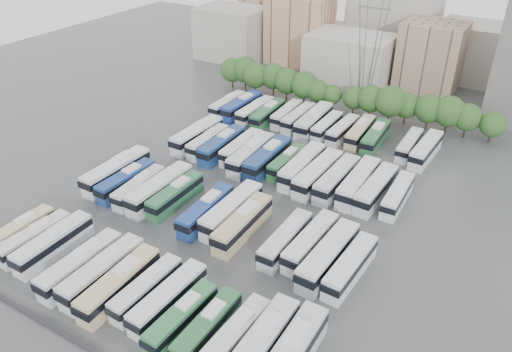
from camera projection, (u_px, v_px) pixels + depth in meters
The scene contains 55 objects.
ground at pixel (240, 203), 79.68m from camera, with size 220.00×220.00×0.00m, color #424447.
parapet at pixel (80, 344), 55.29m from camera, with size 56.00×0.50×0.50m, color #2D2D30.
tree_line at pixel (340, 92), 108.67m from camera, with size 64.74×8.00×8.27m.
city_buildings at pixel (362, 39), 131.74m from camera, with size 102.00×35.00×20.00m.
electricity_pylon at pixel (373, 20), 105.94m from camera, with size 9.00×6.91×33.83m.
bus_r0_s0 at pixel (20, 231), 70.46m from camera, with size 2.44×10.84×3.40m.
bus_r0_s1 at pixel (35, 238), 69.16m from camera, with size 2.94×11.21×3.49m.
bus_r0_s2 at pixel (54, 243), 67.90m from camera, with size 2.85×12.26×3.83m.
bus_r0_s4 at pixel (81, 265), 64.02m from camera, with size 2.87×12.61×3.95m.
bus_r0_s5 at pixel (103, 271), 62.87m from camera, with size 2.85×12.82×4.02m.
bus_r0_s6 at pixel (119, 284), 61.00m from camera, with size 3.12×12.72×3.97m.
bus_r0_s7 at pixel (147, 288), 60.66m from camera, with size 2.64×11.10×3.47m.
bus_r0_s8 at pixel (169, 298), 59.12m from camera, with size 3.00×11.93×3.72m.
bus_r0_s9 at pixel (181, 318), 56.65m from camera, with size 2.77×10.98×3.42m.
bus_r0_s10 at pixel (207, 327), 55.53m from camera, with size 2.39×10.91×3.42m.
bus_r0_s11 at pixel (234, 337), 54.14m from camera, with size 2.92×11.55×3.60m.
bus_r0_s12 at pixel (260, 347), 52.64m from camera, with size 3.03×13.47×4.22m.
bus_r1_s0 at pixel (117, 171), 84.10m from camera, with size 3.21×13.74×4.30m.
bus_r1_s1 at pixel (126, 181), 81.96m from camera, with size 2.92×11.80×3.68m.
bus_r1_s2 at pixel (140, 187), 80.38m from camera, with size 3.01×11.32×3.52m.
bus_r1_s3 at pixel (160, 189), 79.39m from camera, with size 3.14×13.50×4.22m.
bus_r1_s4 at pixel (176, 195), 78.33m from camera, with size 2.60×11.73×3.68m.
bus_r1_s6 at pixel (206, 210), 74.61m from camera, with size 3.00×12.18×3.80m.
bus_r1_s7 at pixel (232, 210), 74.32m from camera, with size 3.05×13.31×4.17m.
bus_r1_s8 at pixel (243, 223), 71.61m from camera, with size 2.95×12.87×4.03m.
bus_r1_s10 at pixel (286, 239), 68.71m from camera, with size 2.65×11.81×3.70m.
bus_r1_s11 at pixel (311, 242), 68.10m from camera, with size 3.21×12.43×3.87m.
bus_r1_s12 at pixel (328, 256), 65.35m from camera, with size 3.55×13.60×4.23m.
bus_r1_s13 at pixel (350, 266), 63.89m from camera, with size 3.23×12.10×3.76m.
bus_r2_s1 at pixel (197, 135), 96.06m from camera, with size 3.29×13.32×4.15m.
bus_r2_s2 at pixel (208, 142), 94.26m from camera, with size 2.61×11.34×3.55m.
bus_r2_s3 at pixel (222, 145), 92.62m from camera, with size 3.05×12.63×3.94m.
bus_r2_s4 at pixel (241, 147), 92.10m from camera, with size 2.77×11.81×3.69m.
bus_r2_s5 at pixel (251, 154), 89.35m from camera, with size 3.35×13.31×4.15m.
bus_r2_s6 at pixel (268, 158), 88.17m from camera, with size 3.08×13.28×4.16m.
bus_r2_s7 at pixel (287, 162), 87.73m from camera, with size 2.53×10.82×3.38m.
bus_r2_s8 at pixel (302, 166), 85.60m from camera, with size 3.11×13.48×4.22m.
bus_r2_s9 at pixel (318, 174), 83.41m from camera, with size 3.47×13.65×4.25m.
bus_r2_s10 at pixel (337, 179), 82.12m from camera, with size 3.23×13.13×4.09m.
bus_r2_s11 at pixel (358, 182), 81.07m from camera, with size 3.03×13.39×4.19m.
bus_r2_s12 at pixel (376, 188), 79.58m from camera, with size 3.26×13.02×4.06m.
bus_r2_s13 at pixel (398, 195), 78.38m from camera, with size 2.75×11.39×3.56m.
bus_r3_s0 at pixel (228, 104), 109.62m from camera, with size 2.57×11.28×3.53m.
bus_r3_s1 at pixel (242, 106), 108.42m from camera, with size 3.10×12.62×3.94m.
bus_r3_s2 at pixel (255, 111), 106.44m from camera, with size 3.03×11.87×3.70m.
bus_r3_s3 at pixel (267, 114), 104.99m from camera, with size 3.07×12.09×3.77m.
bus_r3_s4 at pixel (287, 114), 105.30m from camera, with size 2.85×11.27×3.51m.
bus_r3_s5 at pixel (299, 117), 103.61m from camera, with size 2.67×11.53×3.61m.
bus_r3_s6 at pixel (314, 120), 101.53m from camera, with size 3.35×13.73×4.28m.
bus_r3_s7 at pixel (327, 126), 100.24m from camera, with size 2.50×10.92×3.42m.
bus_r3_s8 at pixel (343, 130), 98.69m from camera, with size 2.93×11.21×3.49m.
bus_r3_s9 at pixel (360, 132), 97.67m from camera, with size 3.02×11.91×3.71m.
bus_r3_s10 at pixel (376, 137), 95.81m from camera, with size 3.14×12.08×3.76m.
bus_r3_s12 at pixel (409, 145), 93.27m from camera, with size 2.47×10.94×3.43m.
bus_r3_s13 at pixel (426, 149), 91.19m from camera, with size 3.30×12.49×3.88m.
Camera 1 is at (36.18, -55.38, 44.69)m, focal length 35.00 mm.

